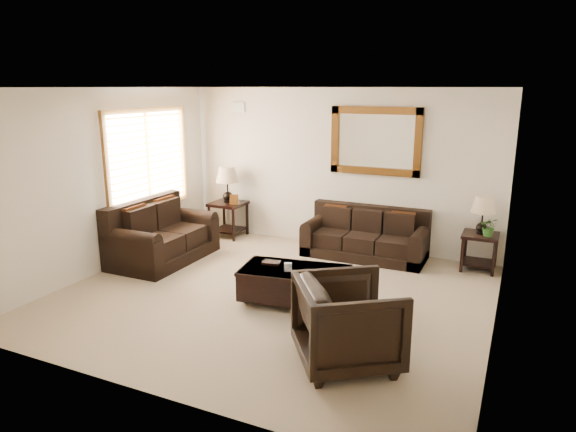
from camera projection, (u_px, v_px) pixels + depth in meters
The scene contains 11 objects.
room at pixel (272, 196), 6.53m from camera, with size 5.51×5.01×2.71m.
window at pixel (149, 160), 8.37m from camera, with size 0.07×1.96×1.66m.
mirror at pixel (375, 141), 8.32m from camera, with size 1.50×0.06×1.10m.
air_vent at pixel (239, 107), 9.24m from camera, with size 0.25×0.02×0.18m, color #999999.
sofa at pixel (365, 239), 8.38m from camera, with size 1.96×0.84×0.80m.
loveseat at pixel (160, 238), 8.20m from camera, with size 1.02×1.71×0.96m.
end_table_left at pixel (228, 191), 9.37m from camera, with size 0.59×0.59×1.30m.
end_table_right at pixel (482, 222), 7.64m from camera, with size 0.52×0.52×1.14m.
coffee_table at pixel (295, 282), 6.55m from camera, with size 1.46×0.93×0.58m.
armchair at pixel (348, 318), 5.06m from camera, with size 0.95×0.89×0.98m, color black.
potted_plant at pixel (489, 229), 7.53m from camera, with size 0.26×0.29×0.23m, color #28541C.
Camera 1 is at (2.87, -5.72, 2.71)m, focal length 32.00 mm.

